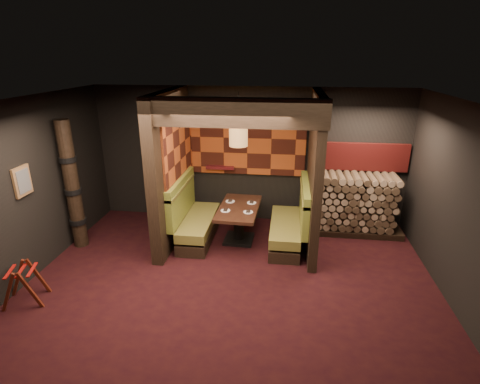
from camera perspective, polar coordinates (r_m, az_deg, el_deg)
name	(u,v)px	position (r m, az deg, el deg)	size (l,w,h in m)	color
floor	(229,291)	(6.03, -1.62, -14.78)	(6.50, 5.50, 0.02)	black
ceiling	(227,103)	(4.96, -1.96, 13.42)	(6.50, 5.50, 0.02)	black
wall_back	(249,156)	(7.93, 1.35, 5.53)	(6.50, 0.02, 2.85)	black
wall_front	(170,348)	(3.03, -10.58, -22.27)	(6.50, 0.02, 2.85)	black
wall_left	(18,195)	(6.65, -30.75, -0.42)	(0.02, 5.50, 2.85)	black
wall_right	(472,218)	(5.82, 31.86, -3.32)	(0.02, 5.50, 2.85)	black
partition_left	(171,169)	(7.15, -10.45, 3.52)	(0.20, 2.20, 2.85)	black
partition_right	(314,173)	(6.89, 11.23, 2.82)	(0.15, 2.10, 2.85)	black
header_beam	(233,113)	(5.68, -1.04, 11.98)	(2.85, 0.18, 0.44)	black
tapa_back_panel	(247,138)	(7.79, 1.15, 8.25)	(2.40, 0.06, 1.55)	#AA461B
tapa_side_panel	(179,145)	(7.17, -9.33, 7.15)	(0.04, 1.85, 1.45)	#AA461B
lacquer_shelf	(220,167)	(7.97, -3.05, 3.76)	(0.60, 0.12, 0.07)	#531216
booth_bench_left	(194,219)	(7.41, -7.07, -4.17)	(0.68, 1.60, 1.14)	black
booth_bench_right	(291,225)	(7.20, 7.76, -4.96)	(0.68, 1.60, 1.14)	black
dining_table	(239,218)	(7.21, -0.18, -3.99)	(0.78, 1.38, 0.72)	black
place_settings	(239,206)	(7.12, -0.18, -2.20)	(0.62, 0.66, 0.03)	white
pendant_lamp	(238,133)	(6.65, -0.25, 8.92)	(0.33, 0.33, 0.94)	olive
framed_picture	(22,181)	(6.64, -30.25, 1.44)	(0.05, 0.36, 0.46)	olive
luggage_rack	(24,283)	(6.45, -30.09, -11.86)	(0.68, 0.57, 0.64)	#4A170C
totem_column	(72,187)	(7.45, -24.18, 0.77)	(0.31, 0.31, 2.40)	black
firewood_stack	(359,204)	(7.90, 17.70, -1.75)	(1.73, 0.70, 1.22)	black
mosaic_header	(361,157)	(7.93, 18.00, 5.12)	(1.83, 0.10, 0.56)	maroon
bay_front_post	(318,169)	(7.15, 11.83, 3.41)	(0.08, 0.08, 2.85)	black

